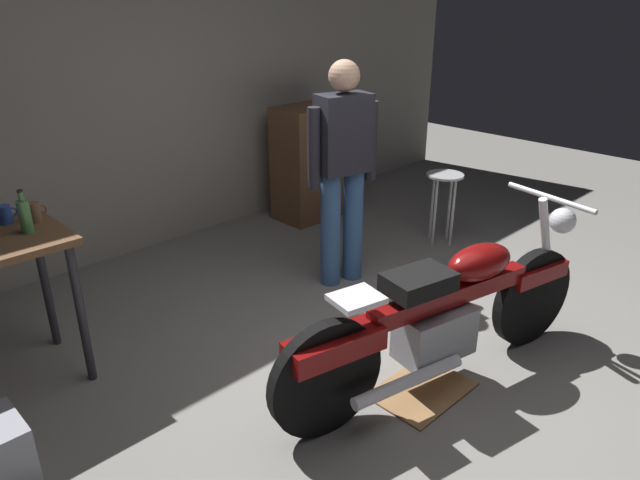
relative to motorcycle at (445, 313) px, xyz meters
The scene contains 10 objects.
ground_plane 0.51m from the motorcycle, 129.31° to the left, with size 12.00×12.00×0.00m, color gray.
back_wall 3.19m from the motorcycle, 92.93° to the left, with size 8.00×0.12×3.10m, color gray.
motorcycle is the anchor object (origin of this frame).
person_standing 1.47m from the motorcycle, 68.30° to the left, with size 0.55×0.31×1.67m.
shop_stool 2.06m from the motorcycle, 35.01° to the left, with size 0.32×0.32×0.64m.
wooden_dresser 2.84m from the motorcycle, 61.02° to the left, with size 0.80×0.47×1.10m.
drip_tray 0.47m from the motorcycle, behind, with size 0.56×0.40×0.01m, color olive.
mug_blue_enamel 2.51m from the motorcycle, 130.77° to the left, with size 0.11×0.07×0.11m.
mug_brown_stoneware 2.36m from the motorcycle, 129.75° to the left, with size 0.11×0.07×0.11m.
bottle 2.34m from the motorcycle, 133.76° to the left, with size 0.06×0.06×0.24m.
Camera 1 is at (-2.31, -1.72, 2.10)m, focal length 32.74 mm.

